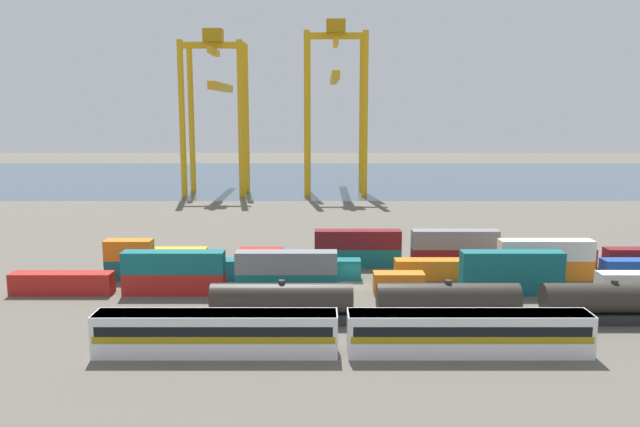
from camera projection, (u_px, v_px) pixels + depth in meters
The scene contains 29 objects.
ground_plane at pixel (341, 227), 120.57m from camera, with size 420.00×420.00×0.00m, color #5B564C.
harbour_water at pixel (332, 177), 209.58m from camera, with size 400.00×110.00×0.01m, color #384C60.
passenger_train at pixel (342, 331), 57.82m from camera, with size 44.61×3.14×3.90m.
freight_tank_row at pixel (530, 302), 66.43m from camera, with size 66.12×3.08×4.54m.
shipping_container_0 at pixel (61, 283), 76.98m from camera, with size 12.10×2.44×2.60m, color #AD211C.
shipping_container_1 at pixel (174, 283), 77.00m from camera, with size 12.10×2.44×2.60m, color #AD211C.
shipping_container_2 at pixel (173, 262), 76.58m from camera, with size 12.10×2.44×2.60m, color #146066.
shipping_container_3 at pixel (286, 283), 77.01m from camera, with size 12.10×2.44×2.60m, color #146066.
shipping_container_4 at pixel (286, 262), 76.59m from camera, with size 12.10×2.44×2.60m, color slate.
shipping_container_5 at pixel (398, 283), 77.02m from camera, with size 6.04×2.44×2.60m, color orange.
shipping_container_6 at pixel (510, 283), 77.04m from camera, with size 12.10×2.44×2.60m, color #146066.
shipping_container_7 at pixel (511, 262), 76.62m from camera, with size 12.10×2.44×2.60m, color #146066.
shipping_container_8 at pixel (622, 283), 77.05m from camera, with size 6.04×2.44×2.60m, color silver.
shipping_container_9 at pixel (129, 269), 83.71m from camera, with size 6.04×2.44×2.60m, color #146066.
shipping_container_10 at pixel (128, 250), 83.29m from camera, with size 6.04×2.44×2.60m, color orange.
shipping_container_11 at pixel (233, 269), 83.72m from camera, with size 12.10×2.44×2.60m, color #146066.
shipping_container_12 at pixel (337, 269), 83.73m from camera, with size 6.04×2.44×2.60m, color #146066.
shipping_container_13 at pixel (440, 269), 83.75m from camera, with size 12.10×2.44×2.60m, color orange.
shipping_container_14 at pixel (544, 269), 83.76m from camera, with size 12.10×2.44×2.60m, color orange.
shipping_container_15 at pixel (545, 250), 83.34m from camera, with size 12.10×2.44×2.60m, color silver.
shipping_container_18 at pixel (163, 257), 90.43m from camera, with size 12.10×2.44×2.60m, color gold.
shipping_container_19 at pixel (260, 257), 90.44m from camera, with size 6.04×2.44×2.60m, color #AD211C.
shipping_container_20 at pixel (357, 257), 90.45m from camera, with size 12.10×2.44×2.60m, color #146066.
shipping_container_21 at pixel (357, 239), 90.04m from camera, with size 12.10×2.44×2.60m, color maroon.
shipping_container_22 at pixel (454, 257), 90.47m from camera, with size 12.10×2.44×2.60m, color maroon.
shipping_container_23 at pixel (454, 239), 90.05m from camera, with size 12.10×2.44×2.60m, color slate.
shipping_container_24 at pixel (551, 257), 90.48m from camera, with size 12.10×2.44×2.60m, color #AD211C.
gantry_crane_west at pixel (216, 97), 166.48m from camera, with size 16.18×34.64×41.88m.
gantry_crane_central at pixel (335, 91), 167.16m from camera, with size 15.98×40.21×44.15m.
Camera 1 is at (-4.12, -78.59, 21.90)m, focal length 36.09 mm.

